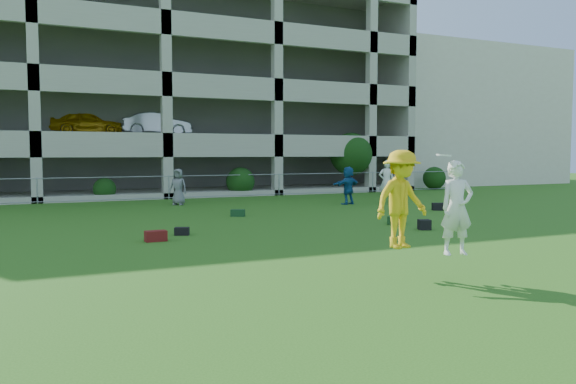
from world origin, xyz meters
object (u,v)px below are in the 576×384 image
bystander_e (387,182)px  frisbee_contest (414,201)px  bystander_c (178,187)px  parking_garage (137,94)px  bystander_d (348,185)px  stucco_building (427,120)px  bystander_f (397,180)px  crate_d (424,225)px

bystander_e → frisbee_contest: frisbee_contest is taller
bystander_c → parking_garage: 13.03m
bystander_d → parking_garage: (-6.74, 14.79, 5.16)m
bystander_e → stucco_building: bearing=-111.7°
stucco_building → bystander_c: bearing=-152.3°
bystander_f → frisbee_contest: bearing=48.5°
bystander_c → stucco_building: bearing=63.6°
parking_garage → bystander_e: bearing=-60.2°
stucco_building → crate_d: bearing=-128.4°
bystander_d → crate_d: bystander_d is taller
stucco_building → bystander_f: stucco_building is taller
bystander_c → bystander_d: (7.03, -2.86, 0.05)m
stucco_building → crate_d: 30.10m
bystander_d → bystander_c: bearing=-40.3°
bystander_e → parking_garage: (-8.62, 15.06, 5.02)m
bystander_e → bystander_f: bystander_e is taller
bystander_e → crate_d: 8.94m
stucco_building → bystander_d: stucco_building is taller
frisbee_contest → parking_garage: (-0.23, 28.17, 4.59)m
bystander_c → bystander_f: size_ratio=0.93×
stucco_building → bystander_e: (-14.39, -15.36, -4.01)m
parking_garage → frisbee_contest: bearing=-89.5°
bystander_e → bystander_f: (3.23, 3.73, -0.13)m
bystander_e → crate_d: (-4.06, -7.93, -0.84)m
bystander_f → crate_d: (-7.28, -11.66, -0.71)m
bystander_e → bystander_f: bearing=-109.3°
stucco_building → crate_d: stucco_building is taller
bystander_d → bystander_f: (5.10, 3.47, 0.01)m
parking_garage → bystander_f: bearing=-43.7°
bystander_e → bystander_f: 4.94m
bystander_d → stucco_building: bearing=-155.3°
bystander_d → frisbee_contest: (-6.51, -13.38, 0.57)m
bystander_c → frisbee_contest: frisbee_contest is taller
crate_d → bystander_c: bearing=113.7°
bystander_e → frisbee_contest: size_ratio=1.04×
bystander_c → crate_d: (4.85, -11.05, -0.65)m
stucco_building → crate_d: size_ratio=45.71×
bystander_d → bystander_e: bystander_e is taller
bystander_c → bystander_e: (8.91, -3.12, 0.19)m
parking_garage → bystander_d: bearing=-65.5°
bystander_c → frisbee_contest: size_ratio=0.85×
bystander_f → crate_d: size_ratio=4.93×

